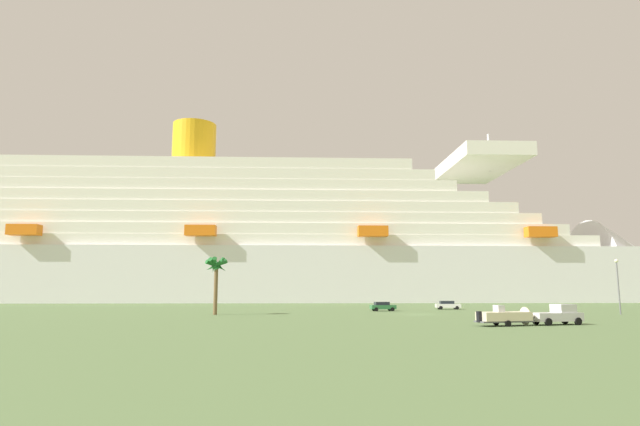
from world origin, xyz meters
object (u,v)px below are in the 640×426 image
Objects in this scene: pickup_truck at (558,315)px; parked_car_green_wagon at (383,306)px; palm_tree at (216,269)px; street_lamp at (618,278)px; parked_car_white_van at (448,305)px; small_boat_on_trailer at (510,317)px; cruise_ship at (287,247)px.

pickup_truck is 1.33× the size of parked_car_green_wagon.
palm_tree is at bearing -160.75° from parked_car_green_wagon.
palm_tree is (-38.85, 25.77, 5.76)m from pickup_truck.
parked_car_white_van is (-19.20, 21.12, -4.57)m from street_lamp.
small_boat_on_trailer is at bearing -82.00° from parked_car_green_wagon.
parked_car_green_wagon is (27.84, 9.72, -5.97)m from palm_tree.
small_boat_on_trailer reaches higher than parked_car_green_wagon.
street_lamp is (46.53, -82.43, -10.98)m from cruise_ship.
cruise_ship reaches higher than parked_car_green_wagon.
palm_tree is at bearing -160.09° from parked_car_white_van.
small_boat_on_trailer is at bearing -79.67° from cruise_ship.
small_boat_on_trailer is (18.77, -103.01, -15.42)m from cruise_ship.
parked_car_white_van is (2.66, 40.81, -0.21)m from pickup_truck.
cruise_ship is at bearing 114.03° from parked_car_white_van.
cruise_ship is at bearing 101.59° from parked_car_green_wagon.
street_lamp is at bearing 36.54° from small_boat_on_trailer.
pickup_truck is 1.22× the size of parked_car_white_van.
pickup_truck is at bearing -93.73° from parked_car_white_van.
pickup_truck reaches higher than parked_car_white_van.
cruise_ship reaches higher than palm_tree.
street_lamp is (21.86, 19.69, 4.36)m from pickup_truck.
street_lamp reaches higher than parked_car_white_van.
small_boat_on_trailer is at bearing -101.60° from parked_car_white_van.
parked_car_green_wagon is 0.92× the size of parked_car_white_van.
cruise_ship is 31.20× the size of small_boat_on_trailer.
pickup_truck is at bearing -76.42° from cruise_ship.
parked_car_white_van is (8.56, 41.70, -0.13)m from small_boat_on_trailer.
parked_car_green_wagon is (13.66, -66.62, -15.55)m from cruise_ship.
parked_car_white_van is at bearing -65.97° from cruise_ship.
parked_car_green_wagon is at bearing 107.23° from pickup_truck.
street_lamp reaches higher than parked_car_green_wagon.
palm_tree is 1.03× the size of street_lamp.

